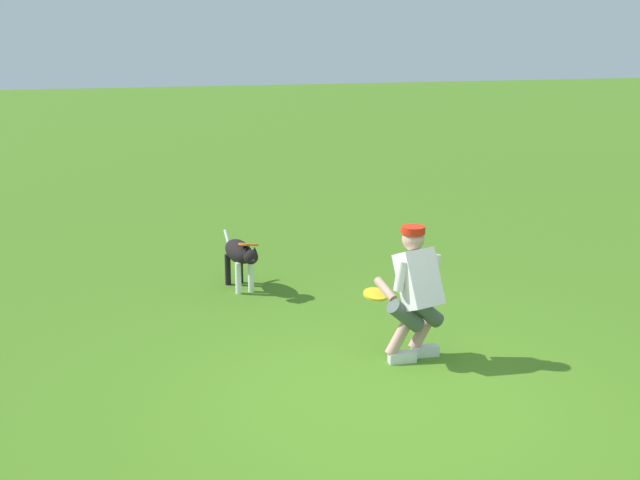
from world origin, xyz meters
TOP-DOWN VIEW (x-y plane):
  - ground_plane at (0.00, 0.00)m, footprint 60.00×60.00m
  - person at (-0.48, -0.81)m, footprint 0.69×0.53m
  - dog at (0.87, -3.25)m, footprint 0.39×1.02m
  - frisbee_flying at (0.80, -3.04)m, footprint 0.30×0.29m
  - frisbee_held at (-0.15, -1.01)m, footprint 0.33×0.32m

SIDE VIEW (x-z plane):
  - ground_plane at x=0.00m, z-range 0.00..0.00m
  - dog at x=0.87m, z-range 0.12..0.74m
  - frisbee_flying at x=0.80m, z-range 0.56..0.66m
  - frisbee_held at x=-0.15m, z-range 0.57..0.65m
  - person at x=-0.48m, z-range 0.05..1.34m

